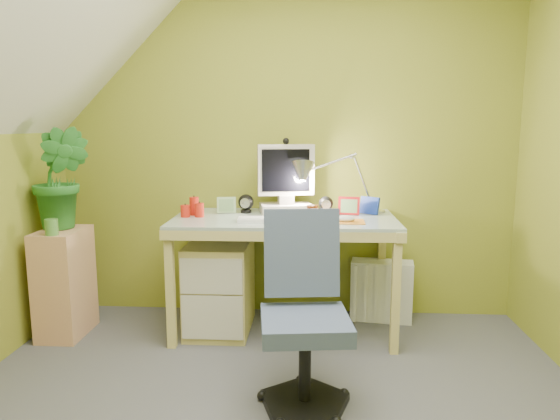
# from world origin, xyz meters

# --- Properties ---
(wall_back) EXTENTS (3.20, 0.01, 2.40)m
(wall_back) POSITION_xyz_m (0.00, 1.60, 1.20)
(wall_back) COLOR olive
(wall_back) RESTS_ON floor
(wall_front) EXTENTS (3.20, 0.01, 2.40)m
(wall_front) POSITION_xyz_m (0.00, -1.60, 1.20)
(wall_front) COLOR olive
(wall_front) RESTS_ON floor
(desk) EXTENTS (1.44, 0.73, 0.76)m
(desk) POSITION_xyz_m (0.01, 1.23, 0.38)
(desk) COLOR tan
(desk) RESTS_ON floor
(monitor) EXTENTS (0.38, 0.27, 0.47)m
(monitor) POSITION_xyz_m (0.01, 1.41, 1.00)
(monitor) COLOR beige
(monitor) RESTS_ON desk
(speaker_left) EXTENTS (0.13, 0.13, 0.13)m
(speaker_left) POSITION_xyz_m (-0.26, 1.39, 0.83)
(speaker_left) COLOR black
(speaker_left) RESTS_ON desk
(speaker_right) EXTENTS (0.11, 0.11, 0.12)m
(speaker_right) POSITION_xyz_m (0.28, 1.39, 0.82)
(speaker_right) COLOR black
(speaker_right) RESTS_ON desk
(keyboard) EXTENTS (0.41, 0.15, 0.02)m
(keyboard) POSITION_xyz_m (-0.07, 1.09, 0.77)
(keyboard) COLOR white
(keyboard) RESTS_ON desk
(mousepad) EXTENTS (0.24, 0.17, 0.01)m
(mousepad) POSITION_xyz_m (0.39, 1.09, 0.77)
(mousepad) COLOR orange
(mousepad) RESTS_ON desk
(mouse) EXTENTS (0.13, 0.09, 0.04)m
(mouse) POSITION_xyz_m (0.39, 1.09, 0.79)
(mouse) COLOR silver
(mouse) RESTS_ON mousepad
(amber_tumbler) EXTENTS (0.07, 0.07, 0.09)m
(amber_tumbler) POSITION_xyz_m (0.19, 1.15, 0.81)
(amber_tumbler) COLOR brown
(amber_tumbler) RESTS_ON desk
(candle_cluster) EXTENTS (0.18, 0.17, 0.12)m
(candle_cluster) POSITION_xyz_m (-0.59, 1.24, 0.82)
(candle_cluster) COLOR red
(candle_cluster) RESTS_ON desk
(photo_frame_red) EXTENTS (0.14, 0.04, 0.12)m
(photo_frame_red) POSITION_xyz_m (0.43, 1.35, 0.82)
(photo_frame_red) COLOR red
(photo_frame_red) RESTS_ON desk
(photo_frame_blue) EXTENTS (0.12, 0.10, 0.12)m
(photo_frame_blue) POSITION_xyz_m (0.57, 1.39, 0.82)
(photo_frame_blue) COLOR #163098
(photo_frame_blue) RESTS_ON desk
(photo_frame_green) EXTENTS (0.13, 0.04, 0.11)m
(photo_frame_green) POSITION_xyz_m (-0.39, 1.37, 0.82)
(photo_frame_green) COLOR #99BD81
(photo_frame_green) RESTS_ON desk
(desk_lamp) EXTENTS (0.56, 0.26, 0.58)m
(desk_lamp) POSITION_xyz_m (0.46, 1.41, 1.06)
(desk_lamp) COLOR silver
(desk_lamp) RESTS_ON desk
(side_ledge) EXTENTS (0.26, 0.40, 0.69)m
(side_ledge) POSITION_xyz_m (-1.40, 1.08, 0.35)
(side_ledge) COLOR tan
(side_ledge) RESTS_ON floor
(potted_plant) EXTENTS (0.37, 0.31, 0.65)m
(potted_plant) POSITION_xyz_m (-1.40, 1.13, 1.02)
(potted_plant) COLOR #256E24
(potted_plant) RESTS_ON side_ledge
(green_cup) EXTENTS (0.09, 0.09, 0.10)m
(green_cup) POSITION_xyz_m (-1.38, 0.93, 0.74)
(green_cup) COLOR #508C3A
(green_cup) RESTS_ON side_ledge
(task_chair) EXTENTS (0.52, 0.52, 0.85)m
(task_chair) POSITION_xyz_m (0.16, 0.29, 0.42)
(task_chair) COLOR #43506E
(task_chair) RESTS_ON floor
(radiator) EXTENTS (0.44, 0.23, 0.42)m
(radiator) POSITION_xyz_m (0.68, 1.46, 0.21)
(radiator) COLOR white
(radiator) RESTS_ON floor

